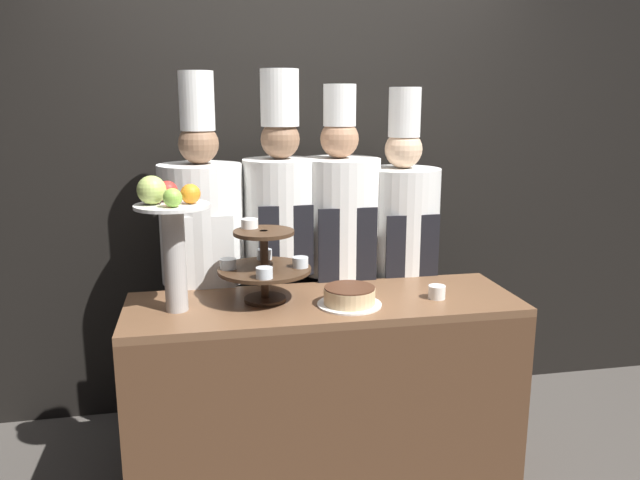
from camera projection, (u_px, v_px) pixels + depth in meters
name	position (u px, v px, depth m)	size (l,w,h in m)	color
wall_back	(294.00, 160.00, 3.43)	(10.00, 0.06, 2.80)	black
buffet_counter	(324.00, 392.00, 2.83)	(1.72, 0.56, 0.87)	brown
tiered_stand	(264.00, 263.00, 2.69)	(0.40, 0.40, 0.35)	#3D2819
fruit_pedestal	(170.00, 225.00, 2.53)	(0.30, 0.30, 0.57)	#B2ADA8
cake_round	(349.00, 297.00, 2.66)	(0.28, 0.28, 0.08)	white
cup_white	(437.00, 292.00, 2.75)	(0.08, 0.08, 0.06)	white
chef_left	(203.00, 255.00, 3.05)	(0.40, 0.40, 1.86)	#38332D
chef_center_left	(282.00, 244.00, 3.12)	(0.37, 0.37, 1.87)	black
chef_center_right	(339.00, 250.00, 3.18)	(0.41, 0.41, 1.80)	black
chef_right	(401.00, 251.00, 3.25)	(0.39, 0.39, 1.79)	#38332D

